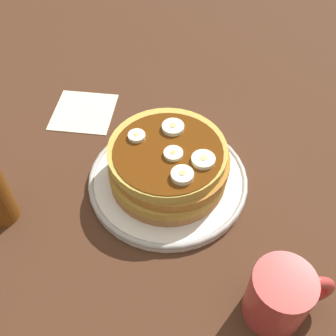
% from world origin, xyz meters
% --- Properties ---
extents(ground_plane, '(1.40, 1.40, 0.03)m').
position_xyz_m(ground_plane, '(0.00, 0.00, -0.01)').
color(ground_plane, '#422616').
extents(plate, '(0.25, 0.25, 0.02)m').
position_xyz_m(plate, '(0.00, 0.00, 0.01)').
color(plate, silver).
rests_on(plate, ground_plane).
extents(pancake_stack, '(0.18, 0.19, 0.06)m').
position_xyz_m(pancake_stack, '(0.00, -0.00, 0.04)').
color(pancake_stack, '#9F6839').
rests_on(pancake_stack, plate).
extents(banana_slice_0, '(0.03, 0.03, 0.01)m').
position_xyz_m(banana_slice_0, '(0.01, -0.01, 0.08)').
color(banana_slice_0, '#F8F1BC').
rests_on(banana_slice_0, pancake_stack).
extents(banana_slice_1, '(0.03, 0.03, 0.01)m').
position_xyz_m(banana_slice_1, '(0.01, -0.05, 0.08)').
color(banana_slice_1, '#EBEAC1').
rests_on(banana_slice_1, pancake_stack).
extents(banana_slice_2, '(0.03, 0.03, 0.01)m').
position_xyz_m(banana_slice_2, '(-0.04, 0.03, 0.08)').
color(banana_slice_2, '#F0E6BD').
rests_on(banana_slice_2, pancake_stack).
extents(banana_slice_3, '(0.03, 0.03, 0.01)m').
position_xyz_m(banana_slice_3, '(0.05, -0.03, 0.08)').
color(banana_slice_3, '#FCF0BD').
rests_on(banana_slice_3, pancake_stack).
extents(banana_slice_4, '(0.03, 0.03, 0.01)m').
position_xyz_m(banana_slice_4, '(0.01, 0.04, 0.08)').
color(banana_slice_4, '#EEF0C6').
rests_on(banana_slice_4, pancake_stack).
extents(coffee_mug, '(0.11, 0.08, 0.09)m').
position_xyz_m(coffee_mug, '(0.10, -0.22, 0.04)').
color(coffee_mug, '#B23833').
rests_on(coffee_mug, ground_plane).
extents(napkin, '(0.14, 0.14, 0.00)m').
position_xyz_m(napkin, '(-0.13, 0.19, 0.00)').
color(napkin, beige).
rests_on(napkin, ground_plane).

